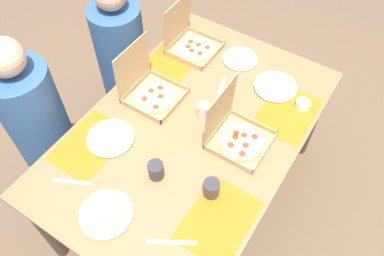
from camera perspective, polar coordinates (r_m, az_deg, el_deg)
The scene contains 22 objects.
ground_plane at distance 2.58m, azimuth 0.00°, elevation -10.04°, with size 6.00×6.00×0.00m, color brown.
dining_table at distance 2.02m, azimuth 0.00°, elevation -1.68°, with size 1.58×1.03×0.74m.
placemat_near_left at distance 1.69m, azimuth 3.98°, elevation -13.50°, with size 0.36×0.26×0.00m, color orange.
placemat_near_right at distance 2.07m, azimuth 13.99°, elevation 2.26°, with size 0.36×0.26×0.00m, color orange.
placemat_far_left at distance 1.95m, azimuth -14.86°, elevation -2.37°, with size 0.36×0.26×0.00m, color orange.
placemat_far_right at distance 2.28m, azimuth -2.92°, elevation 10.01°, with size 0.36×0.26×0.00m, color orange.
pizza_box_corner_left at distance 1.87m, azimuth 6.58°, elevation -0.95°, with size 0.27×0.27×0.30m.
pizza_box_corner_right at distance 2.32m, azimuth -0.13°, elevation 12.56°, with size 0.27×0.27×0.30m.
pizza_box_center at distance 2.06m, azimuth -6.18°, elevation 5.64°, with size 0.27×0.27×0.30m.
plate_near_right at distance 1.73m, azimuth -12.51°, elevation -12.36°, with size 0.23×0.23×0.03m.
plate_far_right at distance 2.29m, azimuth 7.10°, elevation 10.07°, with size 0.20×0.20×0.02m.
plate_far_left at distance 2.16m, azimuth 12.24°, elevation 5.98°, with size 0.24×0.24×0.02m.
plate_near_left at distance 1.94m, azimuth -11.98°, elevation -1.52°, with size 0.23×0.23×0.02m.
cup_dark at distance 1.76m, azimuth -5.36°, elevation -6.25°, with size 0.07×0.07×0.09m, color #333338.
cup_clear_left at distance 1.71m, azimuth 2.90°, elevation -8.94°, with size 0.07×0.07×0.09m, color #333338.
cup_spare at distance 1.95m, azimuth 1.72°, elevation 2.50°, with size 0.06×0.06×0.09m, color silver.
condiment_bowl at distance 2.10m, azimuth 16.13°, elevation 3.34°, with size 0.08×0.08×0.04m, color white.
knife_by_far_right at distance 2.10m, azimuth 4.18°, elevation 5.41°, with size 0.21×0.02×0.01m, color #B7B7BC.
knife_by_near_right at distance 1.65m, azimuth -3.06°, elevation -16.58°, with size 0.21×0.02×0.01m, color #B7B7BC.
fork_by_near_left at distance 1.85m, azimuth -17.29°, elevation -7.63°, with size 0.19×0.02×0.01m, color #B7B7BC.
diner_left_seat at distance 2.33m, azimuth -21.20°, elevation -0.62°, with size 0.32×0.32×1.21m.
diner_right_seat at distance 2.64m, azimuth -10.14°, elevation 9.34°, with size 0.32×0.32×1.13m.
Camera 1 is at (-0.99, -0.63, 2.29)m, focal length 35.97 mm.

